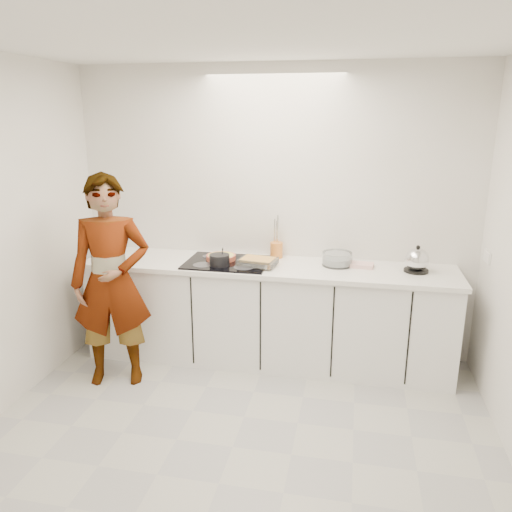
% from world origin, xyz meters
% --- Properties ---
extents(floor, '(3.60, 3.20, 0.00)m').
position_xyz_m(floor, '(0.00, 0.00, 0.00)').
color(floor, '#B4B4AA').
rests_on(floor, ground).
extents(ceiling, '(3.60, 3.20, 0.00)m').
position_xyz_m(ceiling, '(0.00, 0.00, 2.60)').
color(ceiling, white).
rests_on(ceiling, wall_back).
extents(wall_back, '(3.60, 0.00, 2.60)m').
position_xyz_m(wall_back, '(0.00, 1.60, 1.30)').
color(wall_back, white).
rests_on(wall_back, ground).
extents(wall_front, '(3.60, 0.00, 2.60)m').
position_xyz_m(wall_front, '(0.00, -1.60, 1.30)').
color(wall_front, white).
rests_on(wall_front, ground).
extents(base_cabinets, '(3.20, 0.58, 0.87)m').
position_xyz_m(base_cabinets, '(0.00, 1.28, 0.43)').
color(base_cabinets, white).
rests_on(base_cabinets, floor).
extents(countertop, '(3.24, 0.64, 0.04)m').
position_xyz_m(countertop, '(0.00, 1.28, 0.89)').
color(countertop, white).
rests_on(countertop, base_cabinets).
extents(hob, '(0.72, 0.54, 0.01)m').
position_xyz_m(hob, '(-0.35, 1.26, 0.92)').
color(hob, black).
rests_on(hob, countertop).
extents(tart_dish, '(0.29, 0.29, 0.04)m').
position_xyz_m(tart_dish, '(-0.42, 1.31, 0.95)').
color(tart_dish, '#C5573C').
rests_on(tart_dish, hob).
extents(saucepan, '(0.20, 0.20, 0.16)m').
position_xyz_m(saucepan, '(-0.39, 1.14, 0.97)').
color(saucepan, black).
rests_on(saucepan, hob).
extents(baking_dish, '(0.34, 0.27, 0.06)m').
position_xyz_m(baking_dish, '(-0.07, 1.21, 0.96)').
color(baking_dish, silver).
rests_on(baking_dish, hob).
extents(mixing_bowl, '(0.30, 0.30, 0.12)m').
position_xyz_m(mixing_bowl, '(0.60, 1.38, 0.96)').
color(mixing_bowl, silver).
rests_on(mixing_bowl, countertop).
extents(tea_towel, '(0.21, 0.16, 0.03)m').
position_xyz_m(tea_towel, '(0.81, 1.38, 0.93)').
color(tea_towel, white).
rests_on(tea_towel, countertop).
extents(kettle, '(0.21, 0.21, 0.23)m').
position_xyz_m(kettle, '(1.25, 1.33, 1.01)').
color(kettle, black).
rests_on(kettle, countertop).
extents(utensil_crock, '(0.14, 0.14, 0.14)m').
position_xyz_m(utensil_crock, '(0.05, 1.52, 0.98)').
color(utensil_crock, orange).
rests_on(utensil_crock, countertop).
extents(cook, '(0.73, 0.58, 1.74)m').
position_xyz_m(cook, '(-1.17, 0.69, 0.87)').
color(cook, white).
rests_on(cook, floor).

